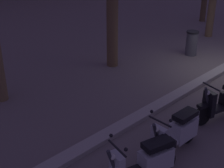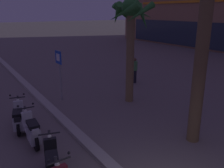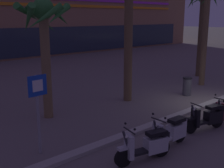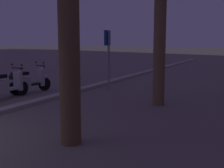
% 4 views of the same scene
% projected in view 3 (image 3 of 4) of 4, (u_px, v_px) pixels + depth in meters
% --- Properties ---
extents(ground_plane, '(200.00, 200.00, 0.00)m').
position_uv_depth(ground_plane, '(213.00, 105.00, 13.38)').
color(ground_plane, slate).
extents(curb_strip, '(60.00, 0.36, 0.12)m').
position_uv_depth(curb_strip, '(211.00, 103.00, 13.46)').
color(curb_strip, '#ADA89E').
rests_on(curb_strip, ground).
extents(scooter_silver_gap_after_mid, '(1.78, 0.73, 1.17)m').
position_uv_depth(scooter_silver_gap_after_mid, '(148.00, 146.00, 8.11)').
color(scooter_silver_gap_after_mid, black).
rests_on(scooter_silver_gap_after_mid, ground).
extents(scooter_silver_mid_centre, '(1.80, 0.56, 1.17)m').
position_uv_depth(scooter_silver_mid_centre, '(171.00, 132.00, 9.01)').
color(scooter_silver_mid_centre, black).
rests_on(scooter_silver_mid_centre, ground).
extents(scooter_black_mid_rear, '(1.73, 0.75, 1.04)m').
position_uv_depth(scooter_black_mid_rear, '(208.00, 117.00, 10.35)').
color(scooter_black_mid_rear, black).
rests_on(scooter_black_mid_rear, ground).
extents(crossing_sign, '(0.60, 0.14, 2.40)m').
position_uv_depth(crossing_sign, '(38.00, 105.00, 8.28)').
color(crossing_sign, '#939399').
rests_on(crossing_sign, ground).
extents(palm_tree_mid_walkway, '(2.43, 2.36, 6.06)m').
position_uv_depth(palm_tree_mid_walkway, '(202.00, 7.00, 18.92)').
color(palm_tree_mid_walkway, brown).
rests_on(palm_tree_mid_walkway, ground).
extents(palm_tree_by_mall_entrance, '(2.04, 2.11, 4.71)m').
position_uv_depth(palm_tree_by_mall_entrance, '(44.00, 30.00, 10.98)').
color(palm_tree_by_mall_entrance, olive).
rests_on(palm_tree_by_mall_entrance, ground).
extents(palm_tree_far_corner, '(2.29, 2.34, 6.49)m').
position_uv_depth(palm_tree_far_corner, '(207.00, 1.00, 16.27)').
color(palm_tree_far_corner, olive).
rests_on(palm_tree_far_corner, ground).
extents(litter_bin, '(0.48, 0.48, 0.95)m').
position_uv_depth(litter_bin, '(187.00, 86.00, 14.92)').
color(litter_bin, '#56565B').
rests_on(litter_bin, ground).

